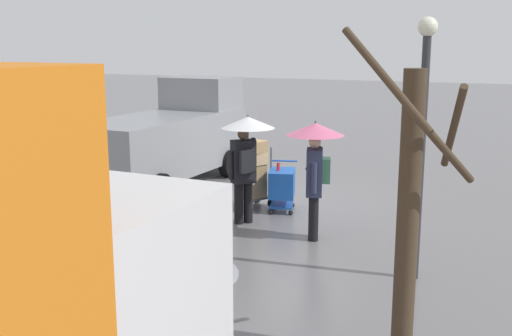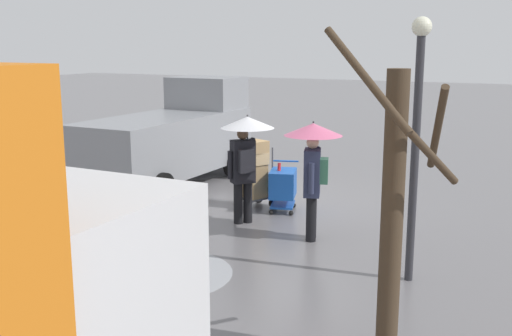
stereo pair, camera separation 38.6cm
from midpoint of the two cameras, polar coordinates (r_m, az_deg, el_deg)
name	(u,v)px [view 1 (the left image)]	position (r m, az deg, el deg)	size (l,w,h in m)	color
ground_plane	(292,203)	(13.62, 2.58, -3.26)	(90.00, 90.00, 0.00)	slate
slush_patch_near_cluster	(167,274)	(9.62, -9.48, -9.82)	(2.21, 2.21, 0.01)	#999BA0
slush_patch_under_van	(188,171)	(17.02, -7.07, -0.30)	(2.25, 2.25, 0.01)	silver
cargo_van_parked_right	(168,138)	(15.39, -8.92, 2.83)	(2.26, 5.37, 2.60)	gray
shopping_cart_vendor	(282,185)	(12.82, 1.58, -1.57)	(0.77, 0.95, 1.04)	#1951B2
hand_dolly_boxes	(254,170)	(13.04, -1.02, -0.17)	(0.75, 0.85, 1.46)	#515156
pedestrian_pink_side	(315,153)	(10.85, 4.57, 1.37)	(1.04, 1.04, 2.15)	black
pedestrian_black_side	(246,145)	(11.76, -1.89, 2.20)	(1.04, 1.04, 2.15)	black
bare_tree_near	(410,210)	(6.65, 12.60, -3.85)	(1.36, 1.27, 3.66)	#423323
street_lamp	(423,123)	(9.06, 14.16, 4.14)	(0.28, 0.28, 3.86)	#2D2D33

